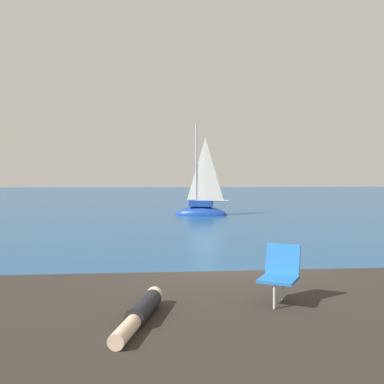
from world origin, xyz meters
name	(u,v)px	position (x,y,z in m)	size (l,w,h in m)	color
ground_plane	(219,296)	(0.00, 0.00, 0.00)	(160.00, 160.00, 0.00)	navy
shore_ledge	(190,337)	(-0.83, -3.31, 0.37)	(8.05, 4.58, 0.74)	#2D2823
boulder_seaward	(143,313)	(-1.54, -1.06, 0.00)	(0.84, 0.67, 0.46)	#2B2525
sailboat_near	(201,210)	(1.24, 18.29, 0.33)	(3.39, 1.83, 6.14)	#193D99
person_sunbather	(141,311)	(-1.45, -3.74, 0.85)	(0.57, 1.74, 0.25)	black
beach_chair	(280,271)	(0.45, -3.08, 1.18)	(0.71, 0.75, 0.80)	blue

